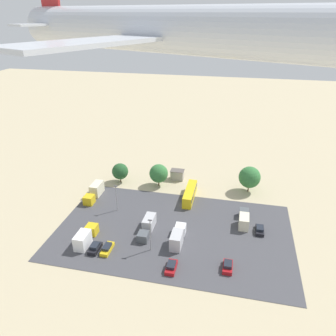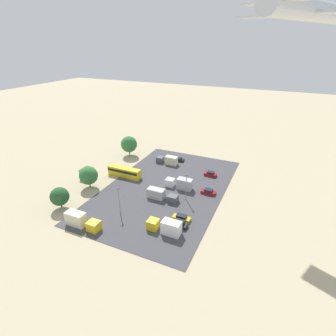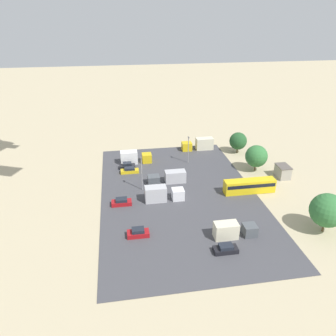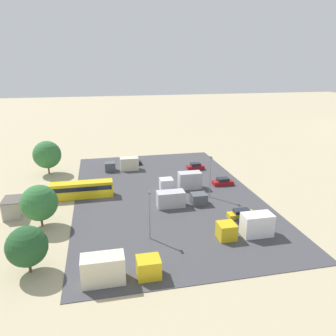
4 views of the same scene
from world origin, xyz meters
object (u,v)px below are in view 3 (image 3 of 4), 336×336
object	(u,v)px
parked_car_3	(138,233)
parked_truck_3	(233,230)
parked_car_4	(122,202)
parked_truck_1	(162,194)
parked_car_0	(130,171)
parked_car_2	(127,166)
parked_truck_2	(134,158)
shed_building	(283,172)
bus	(249,186)
parked_car_1	(226,249)
parked_truck_0	(199,144)
parked_truck_4	(169,177)

from	to	relation	value
parked_car_3	parked_truck_3	bearing A→B (deg)	80.07
parked_car_4	parked_truck_1	bearing A→B (deg)	92.66
parked_truck_3	parked_car_0	bearing A→B (deg)	-149.92
parked_car_2	parked_car_0	bearing A→B (deg)	-170.09
parked_car_3	parked_truck_2	size ratio (longest dim) A/B	0.48
parked_car_0	parked_car_4	size ratio (longest dim) A/B	1.08
shed_building	parked_truck_3	xyz separation A→B (m)	(-20.87, 20.23, -0.13)
bus	parked_car_2	distance (m)	31.68
parked_truck_1	parked_car_1	bearing A→B (deg)	24.05
parked_truck_0	parked_truck_3	size ratio (longest dim) A/B	1.17
bus	parked_truck_2	size ratio (longest dim) A/B	1.40
parked_truck_0	parked_truck_4	xyz separation A→B (m)	(-19.12, 12.28, -0.28)
parked_truck_1	parked_truck_4	distance (m)	8.47
parked_car_0	parked_truck_2	xyz separation A→B (m)	(5.90, -1.57, 0.95)
parked_truck_0	parked_truck_2	size ratio (longest dim) A/B	1.12
shed_building	parked_car_1	bearing A→B (deg)	137.36
parked_car_1	parked_truck_0	distance (m)	46.15
parked_car_4	parked_car_3	bearing A→B (deg)	13.05
parked_car_1	parked_truck_3	bearing A→B (deg)	-33.35
parked_car_4	parked_truck_3	xyz separation A→B (m)	(-14.29, -19.58, 0.75)
parked_truck_0	parked_car_2	bearing A→B (deg)	113.95
parked_truck_0	parked_truck_3	xyz separation A→B (m)	(-41.77, 4.35, -0.21)
parked_car_0	parked_truck_1	xyz separation A→B (m)	(-14.69, -6.20, 0.96)
parked_truck_4	parked_car_1	bearing A→B (deg)	-168.51
bus	parked_car_0	xyz separation A→B (m)	(14.31, 26.24, -1.06)
parked_car_2	parked_car_3	world-z (taller)	parked_car_2
shed_building	parked_truck_3	world-z (taller)	shed_building
parked_truck_3	parked_truck_4	size ratio (longest dim) A/B	0.87
bus	parked_truck_1	bearing A→B (deg)	91.08
parked_car_0	parked_car_2	xyz separation A→B (m)	(2.69, 0.47, 0.08)
bus	parked_truck_4	world-z (taller)	bus
parked_car_1	parked_truck_3	distance (m)	4.68
parked_car_1	parked_car_2	world-z (taller)	parked_car_2
parked_car_2	parked_truck_0	world-z (taller)	parked_truck_0
bus	parked_truck_1	world-z (taller)	parked_truck_1
parked_car_0	parked_truck_3	world-z (taller)	parked_truck_3
parked_car_0	parked_car_4	distance (m)	15.31
parked_car_4	parked_truck_2	xyz separation A→B (m)	(20.99, -4.13, 0.93)
parked_car_0	parked_truck_4	distance (m)	11.33
shed_building	parked_truck_4	size ratio (longest dim) A/B	0.46
parked_truck_1	parked_truck_2	bearing A→B (deg)	-167.31
parked_truck_0	parked_truck_1	distance (m)	31.03
parked_car_3	parked_truck_0	world-z (taller)	parked_truck_0
parked_truck_0	parked_truck_2	world-z (taller)	parked_truck_0
parked_car_3	parked_truck_3	world-z (taller)	parked_truck_3
bus	parked_truck_2	world-z (taller)	parked_truck_2
parked_car_1	bus	bearing A→B (deg)	-31.86
parked_truck_4	parked_truck_3	bearing A→B (deg)	-160.72
shed_building	parked_truck_2	xyz separation A→B (m)	(14.41, 35.68, 0.05)
parked_car_2	parked_car_4	size ratio (longest dim) A/B	0.95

